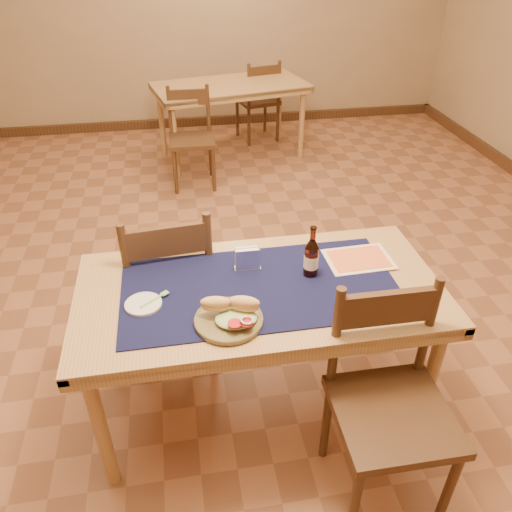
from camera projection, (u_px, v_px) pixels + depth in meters
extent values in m
cube|color=#956041|center=(238.00, 306.00, 3.26)|extent=(6.00, 7.00, 0.02)
cylinder|color=#AB8450|center=(101.00, 429.00, 2.04)|extent=(0.06, 0.06, 0.71)
cylinder|color=#AB8450|center=(429.00, 383.00, 2.25)|extent=(0.06, 0.06, 0.71)
cylinder|color=#AB8450|center=(111.00, 325.00, 2.57)|extent=(0.06, 0.06, 0.71)
cylinder|color=#AB8450|center=(377.00, 295.00, 2.77)|extent=(0.06, 0.06, 0.71)
cube|color=#AB8450|center=(260.00, 291.00, 2.20)|extent=(1.60, 0.80, 0.04)
cube|color=#0E1133|center=(260.00, 287.00, 2.18)|extent=(1.20, 0.60, 0.01)
cube|color=#462A19|center=(198.00, 121.00, 6.06)|extent=(6.00, 0.06, 0.10)
cylinder|color=#AB8450|center=(175.00, 142.00, 4.69)|extent=(0.06, 0.06, 0.71)
cylinder|color=#AB8450|center=(302.00, 124.00, 5.09)|extent=(0.06, 0.06, 0.71)
cylinder|color=#AB8450|center=(162.00, 122.00, 5.14)|extent=(0.06, 0.06, 0.71)
cylinder|color=#AB8450|center=(279.00, 108.00, 5.53)|extent=(0.06, 0.06, 0.71)
cube|color=#AB8450|center=(230.00, 86.00, 4.90)|extent=(1.60, 1.02, 0.04)
cylinder|color=#462A19|center=(201.00, 289.00, 3.00)|extent=(0.04, 0.04, 0.48)
cylinder|color=#462A19|center=(136.00, 300.00, 2.92)|extent=(0.04, 0.04, 0.48)
cylinder|color=#462A19|center=(213.00, 331.00, 2.70)|extent=(0.04, 0.04, 0.48)
cylinder|color=#462A19|center=(141.00, 345.00, 2.61)|extent=(0.04, 0.04, 0.48)
cube|color=#462A19|center=(169.00, 281.00, 2.67)|extent=(0.49, 0.49, 0.04)
cube|color=#462A19|center=(166.00, 241.00, 2.30)|extent=(0.39, 0.07, 0.15)
cylinder|color=#462A19|center=(209.00, 258.00, 2.41)|extent=(0.04, 0.04, 0.49)
cylinder|color=#462A19|center=(128.00, 270.00, 2.33)|extent=(0.04, 0.04, 0.49)
cylinder|color=#462A19|center=(355.00, 504.00, 1.90)|extent=(0.04, 0.04, 0.48)
cylinder|color=#462A19|center=(449.00, 488.00, 1.95)|extent=(0.04, 0.04, 0.48)
cylinder|color=#462A19|center=(326.00, 421.00, 2.22)|extent=(0.04, 0.04, 0.48)
cylinder|color=#462A19|center=(408.00, 409.00, 2.27)|extent=(0.04, 0.04, 0.48)
cube|color=#462A19|center=(393.00, 415.00, 1.95)|extent=(0.45, 0.45, 0.04)
cube|color=#462A19|center=(387.00, 308.00, 1.90)|extent=(0.39, 0.04, 0.15)
cylinder|color=#462A19|center=(336.00, 338.00, 1.95)|extent=(0.04, 0.04, 0.49)
cylinder|color=#462A19|center=(428.00, 327.00, 2.00)|extent=(0.04, 0.04, 0.49)
cylinder|color=#462A19|center=(175.00, 172.00, 4.46)|extent=(0.03, 0.03, 0.43)
cylinder|color=#462A19|center=(214.00, 169.00, 4.51)|extent=(0.03, 0.03, 0.43)
cylinder|color=#462A19|center=(174.00, 157.00, 4.74)|extent=(0.03, 0.03, 0.43)
cylinder|color=#462A19|center=(211.00, 154.00, 4.79)|extent=(0.03, 0.03, 0.43)
cube|color=#462A19|center=(192.00, 140.00, 4.50)|extent=(0.41, 0.41, 0.04)
cube|color=#462A19|center=(188.00, 97.00, 4.47)|extent=(0.35, 0.03, 0.13)
cylinder|color=#462A19|center=(170.00, 111.00, 4.51)|extent=(0.03, 0.03, 0.44)
cylinder|color=#462A19|center=(208.00, 109.00, 4.55)|extent=(0.03, 0.03, 0.44)
cylinder|color=#462A19|center=(265.00, 113.00, 5.81)|extent=(0.03, 0.03, 0.43)
cylinder|color=#462A19|center=(237.00, 117.00, 5.69)|extent=(0.03, 0.03, 0.43)
cylinder|color=#462A19|center=(278.00, 122.00, 5.54)|extent=(0.03, 0.03, 0.43)
cylinder|color=#462A19|center=(249.00, 127.00, 5.43)|extent=(0.03, 0.03, 0.43)
cube|color=#462A19|center=(257.00, 100.00, 5.50)|extent=(0.49, 0.49, 0.04)
cube|color=#462A19|center=(264.00, 73.00, 5.17)|extent=(0.34, 0.11, 0.13)
cylinder|color=#462A19|center=(279.00, 82.00, 5.29)|extent=(0.03, 0.03, 0.44)
cylinder|color=#462A19|center=(249.00, 86.00, 5.18)|extent=(0.03, 0.03, 0.44)
cylinder|color=olive|center=(229.00, 320.00, 1.99)|extent=(0.28, 0.28, 0.02)
torus|color=olive|center=(229.00, 319.00, 1.98)|extent=(0.28, 0.28, 0.01)
ellipsoid|color=#BCDF99|center=(236.00, 318.00, 1.96)|extent=(0.17, 0.13, 0.03)
ellipsoid|color=#DCB468|center=(216.00, 304.00, 1.97)|extent=(0.13, 0.07, 0.07)
ellipsoid|color=#DCB468|center=(244.00, 304.00, 1.97)|extent=(0.13, 0.09, 0.07)
cylinder|color=#AD171A|center=(235.00, 324.00, 1.91)|extent=(0.06, 0.06, 0.01)
cylinder|color=#AD171A|center=(247.00, 323.00, 1.91)|extent=(0.05, 0.05, 0.01)
torus|color=silver|center=(247.00, 320.00, 1.91)|extent=(0.05, 0.05, 0.01)
cylinder|color=silver|center=(143.00, 304.00, 2.07)|extent=(0.15, 0.15, 0.01)
torus|color=silver|center=(143.00, 303.00, 2.07)|extent=(0.15, 0.15, 0.01)
cube|color=#70BA66|center=(151.00, 301.00, 2.08)|extent=(0.09, 0.08, 0.00)
cube|color=#70BA66|center=(165.00, 293.00, 2.12)|extent=(0.04, 0.04, 0.00)
cylinder|color=#46180C|center=(311.00, 261.00, 2.22)|extent=(0.06, 0.06, 0.14)
cone|color=#46180C|center=(312.00, 244.00, 2.17)|extent=(0.06, 0.06, 0.04)
cylinder|color=#46180C|center=(313.00, 234.00, 2.14)|extent=(0.02, 0.02, 0.06)
cylinder|color=#46180C|center=(314.00, 228.00, 2.12)|extent=(0.03, 0.03, 0.01)
cylinder|color=#FFEDCB|center=(311.00, 261.00, 2.22)|extent=(0.07, 0.07, 0.06)
cube|color=white|center=(248.00, 268.00, 2.30)|extent=(0.12, 0.05, 0.00)
cube|color=white|center=(248.00, 260.00, 2.25)|extent=(0.11, 0.01, 0.10)
cube|color=white|center=(247.00, 256.00, 2.28)|extent=(0.11, 0.01, 0.10)
cube|color=white|center=(247.00, 259.00, 2.27)|extent=(0.11, 0.03, 0.09)
cube|color=#469FE0|center=(248.00, 259.00, 2.25)|extent=(0.08, 0.00, 0.03)
cube|color=beige|center=(359.00, 259.00, 2.35)|extent=(0.31, 0.23, 0.00)
cube|color=#DF6A39|center=(359.00, 259.00, 2.35)|extent=(0.27, 0.19, 0.00)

